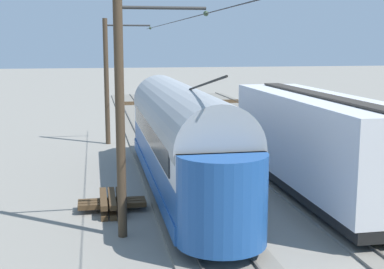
% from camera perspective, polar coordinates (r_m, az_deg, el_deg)
% --- Properties ---
extents(ground_plane, '(220.00, 220.00, 0.00)m').
position_cam_1_polar(ground_plane, '(24.43, 16.56, -4.62)').
color(ground_plane, gray).
extents(track_third_siding, '(2.80, 80.00, 0.18)m').
position_cam_1_polar(track_third_siding, '(23.66, 10.72, -4.71)').
color(track_third_siding, slate).
rests_on(track_third_siding, ground).
extents(track_outer_siding, '(2.80, 80.00, 0.18)m').
position_cam_1_polar(track_outer_siding, '(22.36, -1.55, -5.39)').
color(track_outer_siding, slate).
rests_on(track_outer_siding, ground).
extents(vintage_streetcar, '(2.65, 16.45, 4.94)m').
position_cam_1_polar(vintage_streetcar, '(21.14, -1.26, -0.16)').
color(vintage_streetcar, '#1E4C93').
rests_on(vintage_streetcar, ground).
extents(boxcar_far_siding, '(2.96, 12.11, 3.85)m').
position_cam_1_polar(boxcar_far_siding, '(21.05, 13.28, -0.72)').
color(boxcar_far_siding, silver).
rests_on(boxcar_far_siding, ground).
extents(catenary_pole_foreground, '(2.83, 0.28, 7.35)m').
position_cam_1_polar(catenary_pole_foreground, '(31.43, -9.09, 5.90)').
color(catenary_pole_foreground, '#423323').
rests_on(catenary_pole_foreground, ground).
extents(catenary_pole_mid_near, '(2.83, 0.28, 7.35)m').
position_cam_1_polar(catenary_pole_mid_near, '(15.91, -7.52, 2.21)').
color(catenary_pole_mid_near, '#423323').
rests_on(catenary_pole_mid_near, ground).
extents(spare_tie_stack, '(2.40, 2.40, 0.54)m').
position_cam_1_polar(spare_tie_stack, '(19.28, -8.63, -7.34)').
color(spare_tie_stack, '#47331E').
rests_on(spare_tie_stack, ground).
extents(track_end_bumper, '(1.80, 0.60, 0.80)m').
position_cam_1_polar(track_end_bumper, '(39.08, 17.97, 1.22)').
color(track_end_bumper, '#B2A519').
rests_on(track_end_bumper, ground).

